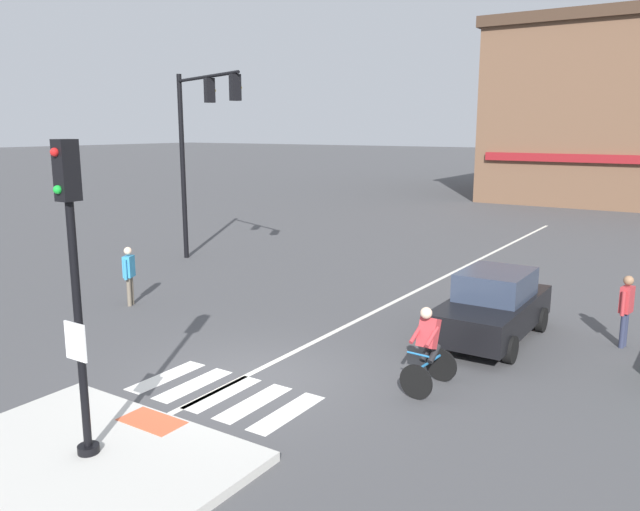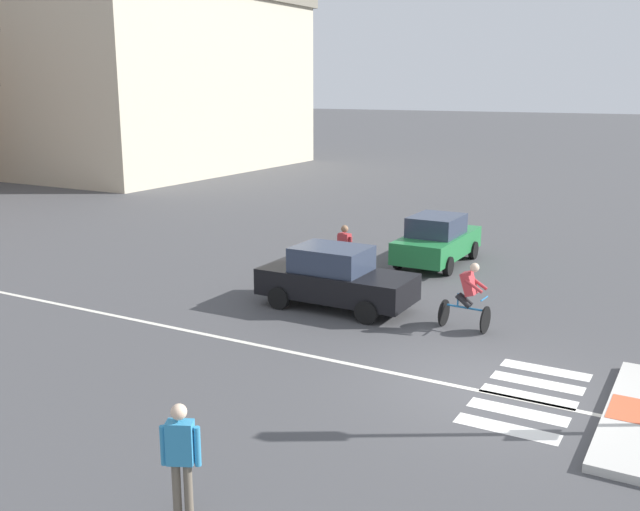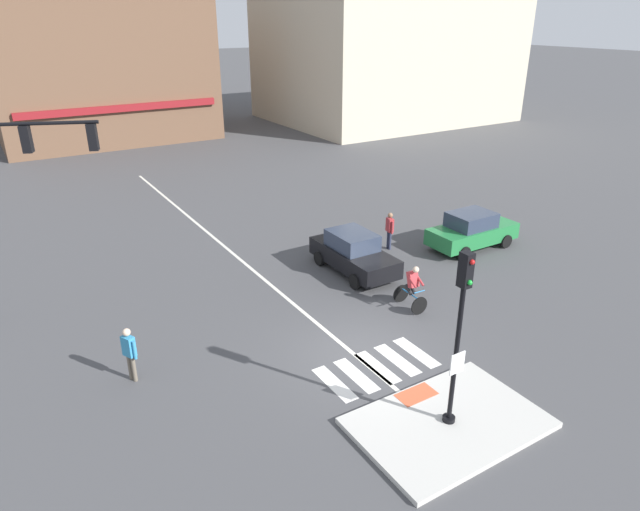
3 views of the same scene
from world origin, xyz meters
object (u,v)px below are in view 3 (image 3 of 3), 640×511
Objects in this scene: signal_pole at (460,325)px; pedestrian_at_curb_left at (129,350)px; pedestrian_waiting_far_side at (390,228)px; car_green_cross_right at (472,230)px; cyclist at (412,286)px; car_black_eastbound_mid at (353,253)px.

pedestrian_at_curb_left is (-6.26, 6.13, -1.95)m from signal_pole.
car_green_cross_right is at bearing -29.23° from pedestrian_waiting_far_side.
pedestrian_waiting_far_side is (-3.18, 1.78, 0.17)m from car_green_cross_right.
pedestrian_waiting_far_side is at bearing 150.77° from car_green_cross_right.
cyclist is 5.46m from pedestrian_waiting_far_side.
pedestrian_at_curb_left is (-15.32, -2.02, 0.17)m from car_green_cross_right.
signal_pole is 8.97m from pedestrian_at_curb_left.
car_black_eastbound_mid and car_green_cross_right have the same top height.
car_green_cross_right is at bearing -6.54° from car_black_eastbound_mid.
pedestrian_waiting_far_side reaches higher than car_black_eastbound_mid.
car_green_cross_right is at bearing 41.96° from signal_pole.
car_black_eastbound_mid is 1.00× the size of car_green_cross_right.
car_black_eastbound_mid is (3.21, 8.83, -2.12)m from signal_pole.
car_black_eastbound_mid is 2.46× the size of pedestrian_at_curb_left.
cyclist reaches higher than pedestrian_at_curb_left.
pedestrian_waiting_far_side is at bearing 22.45° from car_black_eastbound_mid.
pedestrian_at_curb_left is 12.73m from pedestrian_waiting_far_side.
pedestrian_at_curb_left is at bearing -164.10° from car_black_eastbound_mid.
cyclist is (3.16, 5.21, -2.06)m from signal_pole.
car_green_cross_right is 6.60m from cyclist.
pedestrian_at_curb_left is at bearing 135.58° from signal_pole.
cyclist is (-0.05, -3.62, 0.06)m from car_black_eastbound_mid.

